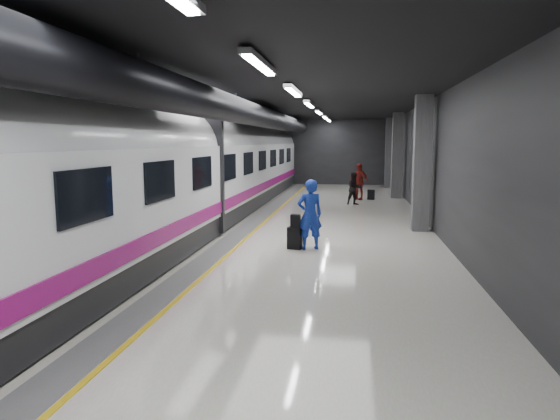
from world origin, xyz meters
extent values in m
plane|color=silver|center=(0.00, 0.00, 0.00)|extent=(40.00, 40.00, 0.00)
cube|color=black|center=(0.00, 0.00, 4.50)|extent=(10.00, 40.00, 0.02)
cube|color=#28282B|center=(0.00, 20.00, 2.25)|extent=(10.00, 0.02, 4.50)
cube|color=#28282B|center=(-5.00, 0.00, 2.25)|extent=(0.02, 40.00, 4.50)
cube|color=#28282B|center=(5.00, 0.00, 2.25)|extent=(0.02, 40.00, 4.50)
cube|color=slate|center=(-1.35, 0.00, 0.01)|extent=(0.65, 39.80, 0.01)
cube|color=yellow|center=(-0.95, 0.00, 0.01)|extent=(0.10, 39.80, 0.01)
cylinder|color=black|center=(-1.30, 0.00, 3.95)|extent=(0.80, 38.00, 0.80)
cube|color=silver|center=(0.60, -6.00, 4.40)|extent=(0.22, 2.60, 0.10)
cube|color=silver|center=(0.60, -1.00, 4.40)|extent=(0.22, 2.60, 0.10)
cube|color=silver|center=(0.60, 4.00, 4.40)|extent=(0.22, 2.60, 0.10)
cube|color=silver|center=(0.60, 9.00, 4.40)|extent=(0.22, 2.60, 0.10)
cube|color=silver|center=(0.60, 14.00, 4.40)|extent=(0.22, 2.60, 0.10)
cube|color=silver|center=(0.60, 18.00, 4.40)|extent=(0.22, 2.60, 0.10)
cube|color=#515154|center=(4.55, 2.00, 2.25)|extent=(0.55, 0.55, 4.50)
cube|color=#515154|center=(4.55, 12.00, 2.25)|extent=(0.55, 0.55, 4.50)
cube|color=#515154|center=(4.55, 18.00, 2.25)|extent=(0.55, 0.55, 4.50)
cube|color=black|center=(-3.25, 0.00, 0.35)|extent=(2.80, 38.00, 0.60)
cube|color=white|center=(-3.25, 0.00, 1.75)|extent=(2.90, 38.00, 2.20)
cylinder|color=white|center=(-3.25, 0.00, 2.70)|extent=(2.80, 38.00, 2.80)
cube|color=#8E0C66|center=(-1.78, 0.00, 0.95)|extent=(0.04, 38.00, 0.35)
cube|color=black|center=(-3.25, 0.00, 2.00)|extent=(3.05, 0.25, 3.80)
cube|color=black|center=(-1.78, -8.00, 2.15)|extent=(0.05, 1.60, 0.85)
cube|color=black|center=(-1.78, -5.00, 2.15)|extent=(0.05, 1.60, 0.85)
cube|color=black|center=(-1.78, -2.00, 2.15)|extent=(0.05, 1.60, 0.85)
cube|color=black|center=(-1.78, 1.00, 2.15)|extent=(0.05, 1.60, 0.85)
cube|color=black|center=(-1.78, 4.00, 2.15)|extent=(0.05, 1.60, 0.85)
cube|color=black|center=(-1.78, 7.00, 2.15)|extent=(0.05, 1.60, 0.85)
cube|color=black|center=(-1.78, 10.00, 2.15)|extent=(0.05, 1.60, 0.85)
cube|color=black|center=(-1.78, 13.00, 2.15)|extent=(0.05, 1.60, 0.85)
cube|color=black|center=(-1.78, 16.00, 2.15)|extent=(0.05, 1.60, 0.85)
imported|color=#1842B8|center=(1.13, -1.53, 0.98)|extent=(0.84, 0.70, 1.96)
cube|color=black|center=(0.72, -1.57, 0.31)|extent=(0.43, 0.32, 0.62)
cube|color=black|center=(0.74, -1.60, 0.80)|extent=(0.28, 0.17, 0.36)
imported|color=black|center=(2.35, 8.63, 0.77)|extent=(0.91, 0.82, 1.54)
imported|color=maroon|center=(2.56, 10.83, 0.94)|extent=(1.18, 0.96, 1.88)
cube|color=black|center=(3.21, 10.94, 0.26)|extent=(0.38, 0.28, 0.51)
camera|label=1|loc=(2.34, -15.18, 2.99)|focal=32.00mm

